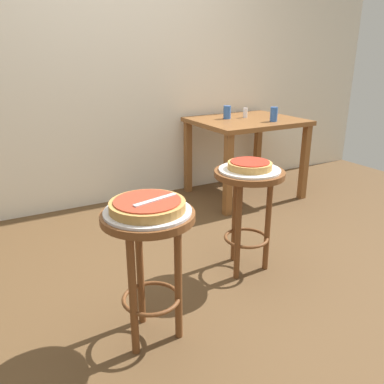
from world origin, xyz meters
name	(u,v)px	position (x,y,z in m)	size (l,w,h in m)	color
ground_plane	(208,281)	(0.00, 0.00, 0.00)	(6.00, 6.00, 0.00)	brown
back_wall	(106,28)	(0.00, 1.65, 1.50)	(6.00, 0.10, 3.00)	silver
stool_foreground	(149,246)	(-0.49, -0.29, 0.49)	(0.42, 0.42, 0.65)	brown
serving_plate_foreground	(148,211)	(-0.49, -0.29, 0.66)	(0.39, 0.39, 0.01)	silver
pizza_foreground	(147,205)	(-0.49, -0.29, 0.69)	(0.33, 0.33, 0.05)	#B78442
stool_middle	(248,196)	(0.29, 0.01, 0.49)	(0.42, 0.42, 0.65)	brown
serving_plate_middle	(250,170)	(0.29, 0.01, 0.66)	(0.36, 0.36, 0.01)	white
pizza_middle	(250,165)	(0.29, 0.01, 0.69)	(0.26, 0.26, 0.05)	tan
dining_table	(246,131)	(1.10, 1.15, 0.62)	(0.95, 0.79, 0.73)	brown
cup_near_edge	(274,114)	(1.23, 0.93, 0.80)	(0.06, 0.06, 0.13)	#3360B2
cup_far_edge	(227,112)	(0.96, 1.26, 0.79)	(0.07, 0.07, 0.12)	#3360B2
condiment_shaker	(245,113)	(1.14, 1.23, 0.78)	(0.04, 0.04, 0.09)	white
pizza_server_knife	(155,200)	(-0.46, -0.31, 0.71)	(0.22, 0.02, 0.01)	silver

